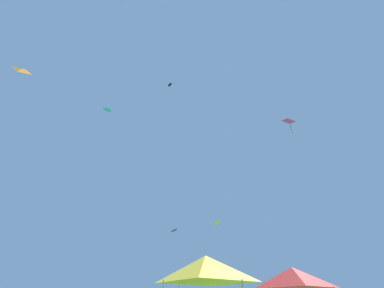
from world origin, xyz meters
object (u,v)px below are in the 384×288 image
at_px(canopy_tent_yellow, 206,269).
at_px(kite_cyan_delta, 107,109).
at_px(kite_black_box, 170,85).
at_px(kite_black_delta, 174,230).
at_px(kite_orange_diamond, 22,69).
at_px(kite_yellow_delta, 217,223).
at_px(canopy_tent_red, 294,277).
at_px(kite_magenta_diamond, 289,122).

xyz_separation_m(canopy_tent_yellow, kite_cyan_delta, (-14.86, 10.04, 21.85)).
distance_m(kite_black_box, kite_black_delta, 21.41).
xyz_separation_m(kite_black_box, kite_orange_diamond, (-8.71, -11.58, -10.20)).
xyz_separation_m(kite_black_box, kite_black_delta, (-1.82, 13.53, -16.49)).
distance_m(canopy_tent_yellow, kite_yellow_delta, 21.94).
bearing_deg(canopy_tent_red, canopy_tent_yellow, -136.95).
bearing_deg(kite_orange_diamond, kite_magenta_diamond, 32.47).
xyz_separation_m(kite_black_box, kite_cyan_delta, (-9.47, 0.92, -2.41)).
bearing_deg(kite_orange_diamond, kite_black_box, 53.04).
distance_m(canopy_tent_red, kite_cyan_delta, 29.77).
xyz_separation_m(canopy_tent_yellow, kite_yellow_delta, (-0.66, 20.45, 7.92)).
bearing_deg(kite_magenta_diamond, kite_black_box, -166.05).
xyz_separation_m(kite_yellow_delta, kite_black_delta, (-6.54, 2.19, -0.15)).
bearing_deg(canopy_tent_yellow, kite_magenta_diamond, 51.90).
bearing_deg(kite_magenta_diamond, canopy_tent_yellow, -128.10).
bearing_deg(kite_orange_diamond, kite_black_delta, 74.65).
xyz_separation_m(canopy_tent_red, kite_black_delta, (-11.64, 18.50, 7.82)).
height_order(canopy_tent_yellow, kite_cyan_delta, kite_cyan_delta).
bearing_deg(kite_yellow_delta, kite_black_delta, 161.45).
relative_size(canopy_tent_red, kite_cyan_delta, 2.02).
relative_size(canopy_tent_red, kite_yellow_delta, 1.71).
bearing_deg(kite_magenta_diamond, kite_cyan_delta, -173.30).
distance_m(kite_black_box, kite_cyan_delta, 9.82).
height_order(kite_black_box, kite_orange_diamond, kite_black_box).
bearing_deg(kite_black_box, canopy_tent_red, -26.85).
height_order(canopy_tent_yellow, kite_orange_diamond, kite_orange_diamond).
xyz_separation_m(canopy_tent_yellow, kite_orange_diamond, (-14.09, -2.46, 14.07)).
height_order(canopy_tent_red, kite_black_box, kite_black_box).
distance_m(canopy_tent_red, kite_orange_diamond, 24.21).
height_order(canopy_tent_red, canopy_tent_yellow, canopy_tent_yellow).
relative_size(kite_orange_diamond, kite_black_delta, 1.08).
relative_size(kite_cyan_delta, kite_yellow_delta, 0.85).
bearing_deg(kite_cyan_delta, kite_orange_diamond, -86.51).
distance_m(canopy_tent_red, kite_black_box, 26.69).
relative_size(canopy_tent_yellow, kite_black_delta, 2.57).
xyz_separation_m(kite_orange_diamond, kite_black_delta, (6.89, 25.10, -6.29)).
bearing_deg(kite_cyan_delta, canopy_tent_red, -16.99).
xyz_separation_m(canopy_tent_yellow, kite_black_box, (-5.38, 9.11, 24.27)).
xyz_separation_m(kite_magenta_diamond, kite_yellow_delta, (-10.84, 7.47, -10.42)).
distance_m(canopy_tent_red, kite_black_delta, 23.21).
relative_size(kite_orange_diamond, kite_yellow_delta, 0.73).
relative_size(canopy_tent_yellow, kite_yellow_delta, 1.74).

